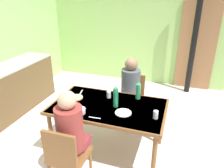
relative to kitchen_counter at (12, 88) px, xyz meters
name	(u,v)px	position (x,y,z in m)	size (l,w,h in m)	color
ground_plane	(92,139)	(1.79, -0.38, -0.45)	(6.91, 6.91, 0.00)	silver
wall_back	(134,29)	(1.79, 2.28, 0.85)	(4.44, 0.10, 2.61)	#97C268
wall_left	(1,39)	(-0.33, 0.29, 0.85)	(0.10, 3.99, 2.61)	#94C16D
door_wooden	(197,47)	(3.27, 2.20, 0.55)	(0.80, 0.05, 2.00)	#92633D
stove_pipe_column	(195,35)	(3.19, 1.93, 0.85)	(0.12, 0.12, 2.61)	black
kitchen_counter	(12,88)	(0.00, 0.00, 0.00)	(0.61, 1.87, 0.91)	brown
dining_table	(108,110)	(2.12, -0.52, 0.22)	(1.52, 0.89, 0.74)	brown
chair_near_diner	(66,156)	(1.91, -1.32, 0.05)	(0.40, 0.40, 0.87)	brown
chair_far_diner	(132,97)	(2.26, 0.28, 0.05)	(0.40, 0.40, 0.87)	brown
person_near_diner	(70,127)	(1.91, -1.19, 0.33)	(0.30, 0.37, 0.77)	maroon
person_far_diner	(130,85)	(2.26, 0.14, 0.33)	(0.30, 0.37, 0.77)	#55505C
water_bottle_green_near	(116,97)	(2.22, -0.52, 0.43)	(0.07, 0.07, 0.30)	#1F7951
water_bottle_green_far	(138,91)	(2.46, -0.20, 0.41)	(0.07, 0.07, 0.26)	#339E5E
serving_bowl_center	(79,111)	(1.83, -0.82, 0.32)	(0.17, 0.17, 0.06)	silver
dinner_plate_near_left	(123,113)	(2.37, -0.65, 0.29)	(0.21, 0.21, 0.01)	white
dinner_plate_near_right	(65,106)	(1.59, -0.73, 0.29)	(0.21, 0.21, 0.01)	white
drinking_glass_by_near_diner	(109,95)	(2.05, -0.31, 0.34)	(0.06, 0.06, 0.10)	silver
drinking_glass_by_far_diner	(156,115)	(2.76, -0.64, 0.34)	(0.06, 0.06, 0.10)	silver
bread_plate_sliced	(76,98)	(1.61, -0.47, 0.30)	(0.19, 0.19, 0.02)	#DBB77A
cutlery_knife_near	(95,118)	(2.07, -0.87, 0.29)	(0.15, 0.02, 0.00)	silver
cutlery_fork_near	(81,92)	(1.60, -0.27, 0.29)	(0.15, 0.02, 0.00)	silver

